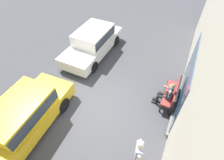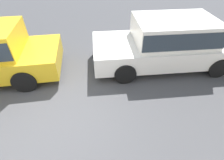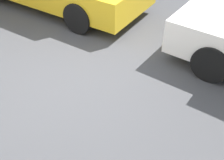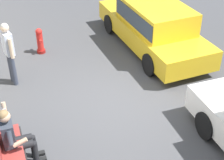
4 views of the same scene
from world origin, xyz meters
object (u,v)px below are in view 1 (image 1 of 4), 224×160
(person_on_phone, at_px, (167,94))
(parked_car_mid, at_px, (21,118))
(bench, at_px, (173,93))
(pedestrian_standing, at_px, (138,153))
(parked_car_near, at_px, (93,41))

(person_on_phone, bearing_deg, parked_car_mid, -52.56)
(bench, xyz_separation_m, pedestrian_standing, (3.25, -0.48, 0.42))
(bench, xyz_separation_m, parked_car_mid, (3.77, -4.81, 0.21))
(person_on_phone, relative_size, pedestrian_standing, 0.79)
(bench, distance_m, parked_car_mid, 6.12)
(bench, distance_m, person_on_phone, 0.37)
(person_on_phone, relative_size, parked_car_near, 0.31)
(person_on_phone, distance_m, parked_car_near, 5.14)
(bench, height_order, person_on_phone, person_on_phone)
(person_on_phone, bearing_deg, bench, 139.16)
(bench, height_order, parked_car_near, parked_car_near)
(bench, height_order, pedestrian_standing, pedestrian_standing)
(bench, bearing_deg, parked_car_mid, -51.90)
(bench, xyz_separation_m, parked_car_near, (-1.79, -4.93, 0.20))
(person_on_phone, distance_m, pedestrian_standing, 3.01)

